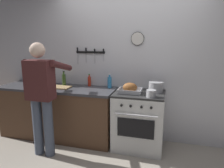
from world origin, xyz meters
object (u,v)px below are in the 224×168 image
Objects in this scene: person_cook at (41,93)px; bottle_dish_soap at (110,82)px; saucepan at (151,94)px; bottle_olive_oil at (64,80)px; stock_pot at (156,87)px; cutting_board at (60,87)px; roasting_pan at (130,89)px; bottle_hot_sauce at (89,81)px; stove at (139,120)px.

person_cook is 1.10m from bottle_dish_soap.
saucepan is 0.51× the size of bottle_olive_oil.
stock_pot reaches higher than cutting_board.
stock_pot is at bearing 22.85° from roasting_pan.
saucepan is at bearing -6.44° from cutting_board.
bottle_dish_soap is (0.38, -0.05, 0.01)m from bottle_hot_sauce.
person_cook is 1.56m from saucepan.
stock_pot reaches higher than saucepan.
bottle_olive_oil is (-1.33, 0.10, 0.56)m from stove.
bottle_hot_sauce reaches higher than roasting_pan.
stove is at bearing -14.23° from bottle_hot_sauce.
saucepan is 0.65× the size of bottle_hot_sauce.
saucepan is at bearing -46.65° from stove.
roasting_pan reaches higher than saucepan.
person_cook is (-1.32, -0.58, 0.50)m from stove.
cutting_board is 0.85m from bottle_dish_soap.
roasting_pan is 1.33× the size of bottle_olive_oil.
saucepan is 0.38× the size of cutting_board.
saucepan is at bearing -21.49° from bottle_hot_sauce.
saucepan is (-0.04, -0.30, -0.03)m from stock_pot.
stove is 0.54m from roasting_pan.
stove is at bearing -4.51° from bottle_olive_oil.
roasting_pan is at bearing -1.26° from cutting_board.
bottle_dish_soap is at bearing 160.92° from stove.
stock_pot is (1.56, 0.68, 0.03)m from person_cook.
cutting_board is at bearing -149.13° from bottle_hot_sauce.
roasting_pan is 0.36m from saucepan.
cutting_board is at bearing 173.56° from saucepan.
stove is 1.08m from bottle_hot_sauce.
cutting_board is at bearing 12.77° from person_cook.
bottle_olive_oil reaches higher than bottle_dish_soap.
cutting_board is (-1.54, 0.17, -0.04)m from saucepan.
stove is 1.45m from bottle_olive_oil.
bottle_hot_sauce is at bearing 30.87° from cutting_board.
roasting_pan is 1.21m from cutting_board.
person_cook reaches higher than bottle_hot_sauce.
cutting_board is 1.71× the size of bottle_hot_sauce.
bottle_hot_sauce is 0.88× the size of bottle_dish_soap.
bottle_dish_soap is at bearing 148.54° from roasting_pan.
stove is at bearing -156.69° from stock_pot.
stove is 0.59m from stock_pot.
bottle_dish_soap reaches higher than stove.
stock_pot is 0.60× the size of cutting_board.
bottle_hot_sauce is (-1.10, 0.43, 0.03)m from saucepan.
stove is 3.40× the size of bottle_olive_oil.
saucepan is at bearing -97.99° from stock_pot.
stove is 2.50× the size of cutting_board.
stock_pot is 0.77m from bottle_dish_soap.
roasting_pan is 0.98× the size of cutting_board.
roasting_pan is at bearing 156.02° from saucepan.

